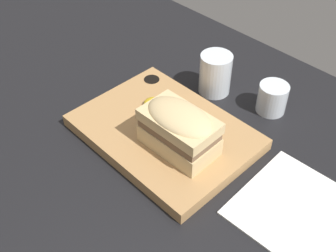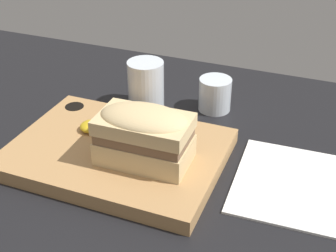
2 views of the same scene
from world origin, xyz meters
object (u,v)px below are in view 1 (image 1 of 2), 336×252
Objects in this scene: serving_board at (164,132)px; water_glass at (215,76)px; napkin at (300,211)px; sandwich at (179,128)px; wine_glass at (272,100)px.

serving_board is 3.65× the size of water_glass.
water_glass reaches higher than napkin.
sandwich reaches higher than wine_glass.
serving_board is 8.71cm from sandwich.
wine_glass is (13.05, 3.63, -1.21)cm from water_glass.
wine_glass is at bearing 80.26° from sandwich.
sandwich is 1.53× the size of water_glass.
napkin is (23.67, 5.51, -7.24)cm from sandwich.
napkin is (32.59, -14.91, -3.88)cm from water_glass.
serving_board is 19.10cm from water_glass.
napkin is (19.54, -18.54, -2.67)cm from wine_glass.
sandwich reaches higher than serving_board.
water_glass reaches higher than wine_glass.
water_glass is at bearing 113.60° from sandwich.
water_glass is at bearing -164.44° from wine_glass.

